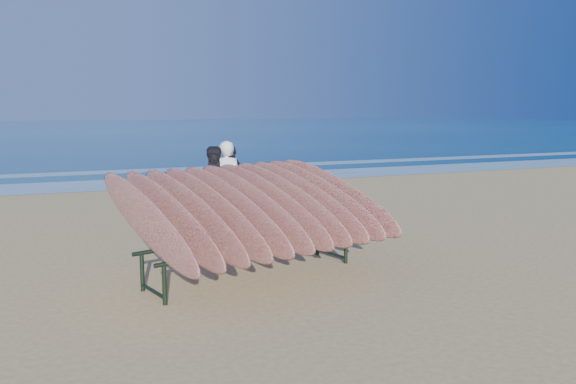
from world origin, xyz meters
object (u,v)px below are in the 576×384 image
object	(u,v)px
person_dark_a	(217,187)
surfboard_rack	(252,207)
person_dark_b	(232,180)
person_white	(226,183)

from	to	relation	value
person_dark_a	surfboard_rack	bearing A→B (deg)	-102.48
person_dark_b	surfboard_rack	bearing A→B (deg)	37.23
person_white	person_dark_a	bearing A→B (deg)	46.06
surfboard_rack	person_white	size ratio (longest dim) A/B	2.28
surfboard_rack	person_dark_a	bearing A→B (deg)	67.68
person_white	person_dark_b	size ratio (longest dim) A/B	1.10
person_white	person_dark_a	xyz separation A→B (m)	(-0.24, -0.16, -0.05)
person_dark_a	person_dark_b	xyz separation A→B (m)	(0.65, 1.18, -0.03)
person_dark_a	person_dark_b	distance (m)	1.34
person_dark_a	person_white	bearing A→B (deg)	28.22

